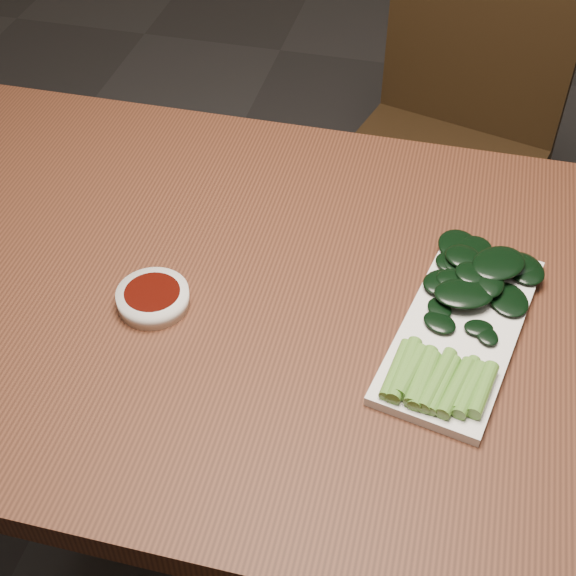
{
  "coord_description": "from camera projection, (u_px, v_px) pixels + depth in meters",
  "views": [
    {
      "loc": [
        0.15,
        -0.75,
        1.52
      ],
      "look_at": [
        -0.03,
        -0.0,
        0.76
      ],
      "focal_mm": 50.0,
      "sensor_mm": 36.0,
      "label": 1
    }
  ],
  "objects": [
    {
      "name": "sauce_bowl",
      "position": [
        153.0,
        298.0,
        1.06
      ],
      "size": [
        0.1,
        0.1,
        0.02
      ],
      "color": "silver",
      "rests_on": "table"
    },
    {
      "name": "ground",
      "position": [
        305.0,
        558.0,
        1.61
      ],
      "size": [
        6.0,
        6.0,
        0.0
      ],
      "primitive_type": "plane",
      "color": "#292727",
      "rests_on": "ground"
    },
    {
      "name": "table",
      "position": [
        311.0,
        332.0,
        1.13
      ],
      "size": [
        1.4,
        0.8,
        0.75
      ],
      "color": "#432113",
      "rests_on": "ground"
    },
    {
      "name": "chair_far",
      "position": [
        449.0,
        135.0,
        1.82
      ],
      "size": [
        0.52,
        0.52,
        0.89
      ],
      "rotation": [
        0.0,
        0.0,
        -0.26
      ],
      "color": "black",
      "rests_on": "ground"
    },
    {
      "name": "serving_plate",
      "position": [
        461.0,
        328.0,
        1.03
      ],
      "size": [
        0.2,
        0.35,
        0.01
      ],
      "rotation": [
        0.0,
        0.0,
        -0.2
      ],
      "color": "silver",
      "rests_on": "table"
    },
    {
      "name": "gai_lan",
      "position": [
        463.0,
        313.0,
        1.03
      ],
      "size": [
        0.2,
        0.34,
        0.03
      ],
      "color": "#52842D",
      "rests_on": "serving_plate"
    }
  ]
}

